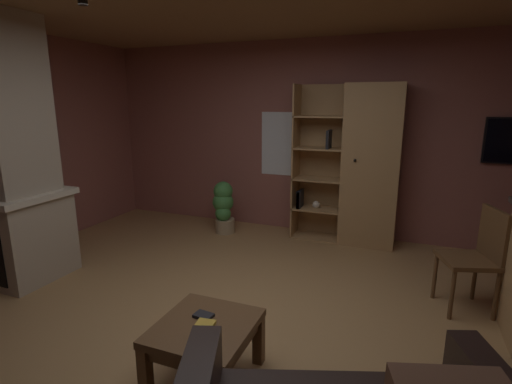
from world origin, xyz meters
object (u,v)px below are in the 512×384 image
(dining_chair, at_px, (478,253))
(potted_floor_plant, at_px, (223,206))
(stone_fireplace, at_px, (6,165))
(coffee_table, at_px, (205,336))
(table_book_0, at_px, (204,316))
(bookshelf_cabinet, at_px, (363,167))
(table_book_1, at_px, (206,324))

(dining_chair, bearing_deg, potted_floor_plant, 160.29)
(stone_fireplace, xyz_separation_m, coffee_table, (2.60, -0.67, -0.86))
(coffee_table, distance_m, dining_chair, 2.42)
(stone_fireplace, relative_size, table_book_0, 21.07)
(bookshelf_cabinet, height_order, dining_chair, bookshelf_cabinet)
(bookshelf_cabinet, relative_size, table_book_1, 17.60)
(dining_chair, bearing_deg, coffee_table, -136.76)
(bookshelf_cabinet, bearing_deg, coffee_table, -101.70)
(coffee_table, distance_m, table_book_1, 0.13)
(table_book_0, distance_m, dining_chair, 2.40)
(coffee_table, bearing_deg, table_book_0, 122.81)
(coffee_table, bearing_deg, bookshelf_cabinet, 78.30)
(stone_fireplace, bearing_deg, dining_chair, 12.67)
(table_book_1, distance_m, potted_floor_plant, 3.02)
(stone_fireplace, xyz_separation_m, potted_floor_plant, (1.39, 2.04, -0.79))
(table_book_0, height_order, table_book_1, table_book_1)
(stone_fireplace, distance_m, coffee_table, 2.82)
(stone_fireplace, bearing_deg, table_book_1, -15.22)
(potted_floor_plant, bearing_deg, dining_chair, -19.71)
(table_book_1, bearing_deg, table_book_0, 124.21)
(coffee_table, height_order, table_book_1, table_book_1)
(bookshelf_cabinet, height_order, coffee_table, bookshelf_cabinet)
(table_book_0, height_order, dining_chair, dining_chair)
(coffee_table, relative_size, dining_chair, 0.71)
(table_book_0, relative_size, table_book_1, 1.08)
(table_book_0, bearing_deg, bookshelf_cabinet, 77.16)
(dining_chair, bearing_deg, table_book_1, -135.58)
(stone_fireplace, height_order, potted_floor_plant, stone_fireplace)
(table_book_0, relative_size, dining_chair, 0.13)
(stone_fireplace, bearing_deg, potted_floor_plant, 55.69)
(potted_floor_plant, bearing_deg, table_book_0, -66.34)
(bookshelf_cabinet, distance_m, table_book_1, 3.14)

